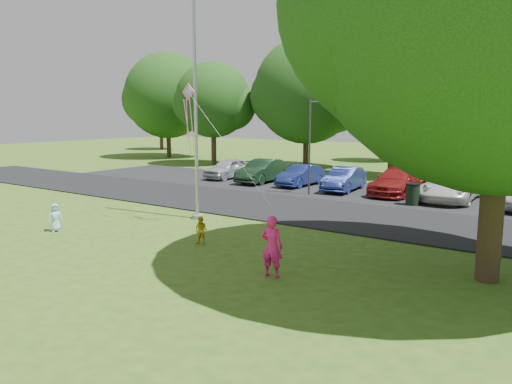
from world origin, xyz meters
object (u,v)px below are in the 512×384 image
Objects in this scene: trash_can at (413,195)px; child_blue at (55,218)px; street_lamp at (314,138)px; woman at (272,246)px; kite at (190,104)px; child_yellow at (201,230)px; flagpole at (196,119)px.

child_blue is at bearing -126.28° from trash_can.
street_lamp is 13.96m from woman.
child_blue is at bearing -8.05° from woman.
street_lamp is 9.21m from kite.
street_lamp reaches higher than trash_can.
child_yellow is at bearing -48.14° from child_blue.
flagpole is 8.18m from street_lamp.
woman is at bearing -63.48° from child_blue.
flagpole is 6.67m from child_blue.
woman is 8.07m from kite.
flagpole is 5.62m from child_yellow.
woman is at bearing -89.34° from trash_can.
street_lamp is 4.80× the size of child_blue.
kite is at bearing -123.44° from trash_can.
kite is at bearing -39.74° from woman.
kite reaches higher than trash_can.
woman is at bearing -26.59° from kite.
flagpole is at bearing -5.30° from child_blue.
flagpole reaches higher than child_yellow.
child_blue is (-5.73, -1.72, 0.05)m from child_yellow.
child_blue is 0.16× the size of kite.
flagpole is 8.79m from woman.
flagpole is at bearing 121.21° from child_yellow.
child_blue is (-9.56, -0.23, -0.32)m from woman.
street_lamp reaches higher than child_yellow.
child_yellow is 0.90× the size of child_blue.
woman is (0.14, -12.59, 0.30)m from trash_can.
trash_can is (6.58, 8.00, -3.62)m from flagpole.
child_blue is (-9.41, -12.82, -0.02)m from trash_can.
woman is at bearing -33.18° from child_yellow.
trash_can is at bearing 50.57° from flagpole.
child_blue is 6.64m from kite.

